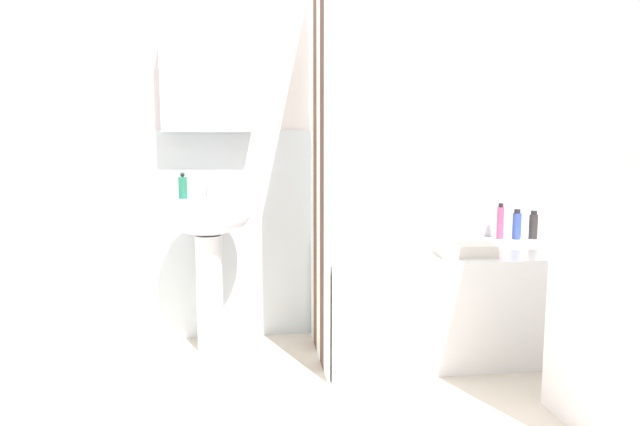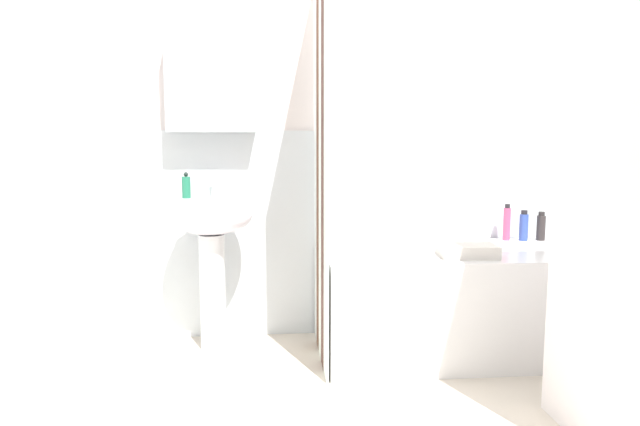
{
  "view_description": "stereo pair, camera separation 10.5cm",
  "coord_description": "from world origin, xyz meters",
  "px_view_note": "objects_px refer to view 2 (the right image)",
  "views": [
    {
      "loc": [
        -0.74,
        -1.9,
        1.12
      ],
      "look_at": [
        -0.41,
        0.67,
        0.79
      ],
      "focal_mm": 30.65,
      "sensor_mm": 36.0,
      "label": 1
    },
    {
      "loc": [
        -0.64,
        -1.91,
        1.12
      ],
      "look_at": [
        -0.41,
        0.67,
        0.79
      ],
      "focal_mm": 30.65,
      "sensor_mm": 36.0,
      "label": 2
    }
  ],
  "objects_px": {
    "sink": "(211,239)",
    "conditioner_bottle": "(507,223)",
    "bathtub": "(453,301)",
    "lotion_bottle": "(541,227)",
    "body_wash_bottle": "(524,226)",
    "towel_folded": "(467,250)",
    "soap_dispenser": "(186,187)"
  },
  "relations": [
    {
      "from": "body_wash_bottle",
      "to": "conditioner_bottle",
      "type": "xyz_separation_m",
      "value": [
        -0.09,
        0.02,
        0.02
      ]
    },
    {
      "from": "conditioner_bottle",
      "to": "bathtub",
      "type": "bearing_deg",
      "value": -145.98
    },
    {
      "from": "soap_dispenser",
      "to": "body_wash_bottle",
      "type": "xyz_separation_m",
      "value": [
        1.92,
        0.11,
        -0.25
      ]
    },
    {
      "from": "body_wash_bottle",
      "to": "towel_folded",
      "type": "bearing_deg",
      "value": -139.58
    },
    {
      "from": "sink",
      "to": "conditioner_bottle",
      "type": "xyz_separation_m",
      "value": [
        1.7,
        0.11,
        0.05
      ]
    },
    {
      "from": "towel_folded",
      "to": "lotion_bottle",
      "type": "bearing_deg",
      "value": 35.12
    },
    {
      "from": "sink",
      "to": "bathtub",
      "type": "xyz_separation_m",
      "value": [
        1.3,
        -0.16,
        -0.33
      ]
    },
    {
      "from": "soap_dispenser",
      "to": "sink",
      "type": "bearing_deg",
      "value": 6.23
    },
    {
      "from": "soap_dispenser",
      "to": "towel_folded",
      "type": "bearing_deg",
      "value": -12.44
    },
    {
      "from": "bathtub",
      "to": "towel_folded",
      "type": "bearing_deg",
      "value": -88.78
    },
    {
      "from": "lotion_bottle",
      "to": "towel_folded",
      "type": "relative_size",
      "value": 0.6
    },
    {
      "from": "conditioner_bottle",
      "to": "lotion_bottle",
      "type": "bearing_deg",
      "value": -5.96
    },
    {
      "from": "bathtub",
      "to": "body_wash_bottle",
      "type": "height_order",
      "value": "body_wash_bottle"
    },
    {
      "from": "body_wash_bottle",
      "to": "towel_folded",
      "type": "relative_size",
      "value": 0.64
    },
    {
      "from": "lotion_bottle",
      "to": "conditioner_bottle",
      "type": "distance_m",
      "value": 0.2
    },
    {
      "from": "bathtub",
      "to": "conditioner_bottle",
      "type": "bearing_deg",
      "value": 34.02
    },
    {
      "from": "towel_folded",
      "to": "soap_dispenser",
      "type": "bearing_deg",
      "value": 167.56
    },
    {
      "from": "soap_dispenser",
      "to": "lotion_bottle",
      "type": "relative_size",
      "value": 0.82
    },
    {
      "from": "sink",
      "to": "towel_folded",
      "type": "height_order",
      "value": "sink"
    },
    {
      "from": "bathtub",
      "to": "lotion_bottle",
      "type": "distance_m",
      "value": 0.75
    },
    {
      "from": "sink",
      "to": "soap_dispenser",
      "type": "relative_size",
      "value": 6.06
    },
    {
      "from": "sink",
      "to": "towel_folded",
      "type": "xyz_separation_m",
      "value": [
        1.3,
        -0.33,
        -0.02
      ]
    },
    {
      "from": "sink",
      "to": "bathtub",
      "type": "relative_size",
      "value": 0.6
    },
    {
      "from": "lotion_bottle",
      "to": "body_wash_bottle",
      "type": "distance_m",
      "value": 0.11
    },
    {
      "from": "body_wash_bottle",
      "to": "sink",
      "type": "bearing_deg",
      "value": -177.06
    },
    {
      "from": "lotion_bottle",
      "to": "conditioner_bottle",
      "type": "xyz_separation_m",
      "value": [
        -0.2,
        0.02,
        0.02
      ]
    },
    {
      "from": "body_wash_bottle",
      "to": "towel_folded",
      "type": "xyz_separation_m",
      "value": [
        -0.49,
        -0.42,
        -0.05
      ]
    },
    {
      "from": "sink",
      "to": "conditioner_bottle",
      "type": "distance_m",
      "value": 1.7
    },
    {
      "from": "sink",
      "to": "soap_dispenser",
      "type": "xyz_separation_m",
      "value": [
        -0.12,
        -0.01,
        0.28
      ]
    },
    {
      "from": "bathtub",
      "to": "towel_folded",
      "type": "xyz_separation_m",
      "value": [
        0.0,
        -0.17,
        0.31
      ]
    },
    {
      "from": "soap_dispenser",
      "to": "lotion_bottle",
      "type": "bearing_deg",
      "value": 3.03
    },
    {
      "from": "body_wash_bottle",
      "to": "conditioner_bottle",
      "type": "distance_m",
      "value": 0.1
    }
  ]
}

